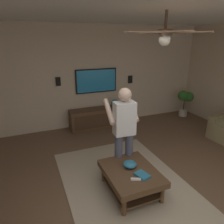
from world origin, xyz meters
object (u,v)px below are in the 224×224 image
Objects in this scene: potted_plant_tall at (186,99)px; bowl at (130,164)px; wall_speaker_right at (58,82)px; ceiling_fan at (166,34)px; media_console at (100,118)px; wall_speaker_left at (130,79)px; coffee_table at (131,176)px; book at (142,175)px; remote_white at (136,179)px; vase_round at (115,103)px; person_standing at (124,128)px; tv at (96,81)px.

potted_plant_tall is 3.90× the size of bowl.
ceiling_fan reaches higher than wall_speaker_right.
bowl is 2.05m from ceiling_fan.
media_console is at bearing 0.44° from ceiling_fan.
media_console is 1.51m from wall_speaker_right.
wall_speaker_right is at bearing 19.36° from ceiling_fan.
wall_speaker_left is at bearing -26.78° from bowl.
coffee_table is at bearing 127.97° from potted_plant_tall.
media_console is at bearing 85.61° from potted_plant_tall.
ceiling_fan is at bearing -76.61° from book.
bowl is 1.46× the size of remote_white.
book is (-2.97, 0.35, 0.14)m from media_console.
coffee_table is 4.55× the size of vase_round.
ceiling_fan is at bearing -138.29° from person_standing.
tv is 5.34× the size of wall_speaker_left.
coffee_table is 4.56× the size of bowl.
potted_plant_tall is 0.71× the size of ceiling_fan.
bowl is at bearing -2.40° from book.
remote_white is (-0.34, 0.07, -0.04)m from bowl.
media_console is 1.41× the size of ceiling_fan.
coffee_table is at bearing 161.94° from vase_round.
wall_speaker_right is at bearing 90.00° from wall_speaker_left.
bowl is 1.00× the size of wall_speaker_right.
remote_white is 3.44m from wall_speaker_right.
wall_speaker_right is at bearing 19.72° from person_standing.
media_console is 1.46m from wall_speaker_left.
coffee_table is at bearing -168.85° from wall_speaker_right.
person_standing is 7.47× the size of bowl.
bowl reaches higher than coffee_table.
potted_plant_tall reaches higher than book.
wall_speaker_left is (0.01, -1.06, -0.04)m from tv.
wall_speaker_left is at bearing -18.95° from ceiling_fan.
potted_plant_tall is (-0.46, -2.83, -0.70)m from tv.
media_console is at bearing -9.11° from coffee_table.
potted_plant_tall is at bearing -52.89° from bowl.
wall_speaker_right is at bearing 12.02° from bowl.
bowl reaches higher than remote_white.
person_standing reaches higher than book.
ceiling_fan is at bearing -129.99° from remote_white.
tv is 3.35m from book.
remote_white is at bearing 130.11° from potted_plant_tall.
ceiling_fan reaches higher than coffee_table.
remote_white is (-3.02, 0.49, 0.14)m from media_console.
remote_white is 0.68× the size of vase_round.
tv reaches higher than bowl.
potted_plant_tall is 4.22m from book.
book is (-2.76, 3.19, -0.18)m from potted_plant_tall.
coffee_table is 0.81m from person_standing.
wall_speaker_right is 0.18× the size of ceiling_fan.
media_console is 1.04× the size of person_standing.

